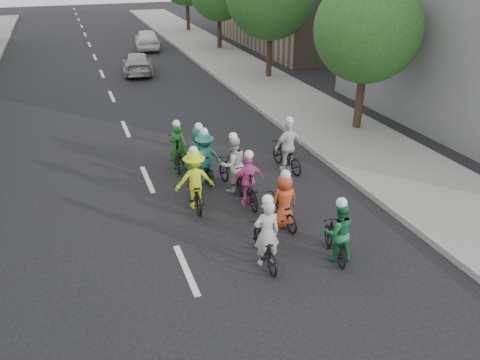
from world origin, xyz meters
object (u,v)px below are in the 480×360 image
cyclist_3 (248,184)px  cyclist_6 (233,170)px  cyclist_1 (337,236)px  cyclist_2 (195,184)px  cyclist_0 (265,241)px  cyclist_5 (177,150)px  cyclist_7 (204,161)px  cyclist_4 (283,206)px  follow_car_lead (137,63)px  follow_car_trail (147,39)px  cyclist_8 (287,152)px  cyclist_9 (199,156)px

cyclist_3 → cyclist_6: bearing=-81.8°
cyclist_1 → cyclist_2: bearing=-44.1°
cyclist_0 → cyclist_5: size_ratio=0.96×
cyclist_3 → cyclist_6: cyclist_6 is taller
cyclist_1 → cyclist_7: 5.30m
cyclist_4 → follow_car_lead: bearing=-89.5°
cyclist_5 → follow_car_trail: 21.29m
cyclist_6 → cyclist_4: bearing=95.4°
cyclist_4 → cyclist_7: bearing=-71.3°
cyclist_3 → follow_car_trail: (1.47, 24.25, 0.08)m
cyclist_5 → follow_car_lead: bearing=-82.9°
cyclist_8 → follow_car_trail: bearing=-95.4°
cyclist_3 → cyclist_8: bearing=-138.1°
cyclist_4 → cyclist_5: cyclist_5 is taller
cyclist_8 → cyclist_1: bearing=71.0°
cyclist_5 → cyclist_0: bearing=107.3°
cyclist_2 → cyclist_9: bearing=-104.7°
cyclist_4 → cyclist_9: size_ratio=0.89×
cyclist_2 → cyclist_3: (1.46, -0.40, -0.06)m
cyclist_5 → cyclist_9: (0.51, -0.88, 0.06)m
cyclist_4 → cyclist_7: 3.42m
cyclist_0 → follow_car_lead: size_ratio=0.45×
cyclist_6 → follow_car_lead: 16.06m
cyclist_8 → cyclist_5: bearing=-29.9°
cyclist_8 → follow_car_trail: size_ratio=0.45×
cyclist_3 → cyclist_0: bearing=79.1°
cyclist_6 → follow_car_trail: size_ratio=0.45×
cyclist_9 → follow_car_lead: bearing=-91.3°
cyclist_4 → follow_car_trail: bearing=-94.4°
cyclist_6 → cyclist_8: bearing=-169.5°
cyclist_8 → cyclist_9: cyclist_8 is taller
cyclist_7 → cyclist_8: cyclist_8 is taller
cyclist_6 → cyclist_8: cyclist_6 is taller
cyclist_6 → cyclist_7: size_ratio=1.04×
cyclist_5 → cyclist_8: 3.65m
cyclist_7 → follow_car_trail: (2.21, 22.44, 0.00)m
cyclist_4 → cyclist_1: bearing=104.5°
cyclist_2 → follow_car_lead: bearing=-88.6°
cyclist_5 → follow_car_trail: cyclist_5 is taller
cyclist_5 → cyclist_6: cyclist_6 is taller
cyclist_1 → follow_car_lead: size_ratio=0.41×
cyclist_2 → follow_car_lead: 16.68m
cyclist_4 → cyclist_2: bearing=-45.0°
cyclist_4 → cyclist_9: bearing=-73.2°
cyclist_8 → follow_car_lead: 15.52m
cyclist_0 → cyclist_7: (-0.11, 4.59, 0.12)m
cyclist_1 → cyclist_9: size_ratio=0.90×
cyclist_3 → cyclist_2: bearing=-13.3°
cyclist_0 → cyclist_2: bearing=-70.7°
cyclist_2 → cyclist_6: size_ratio=1.00×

